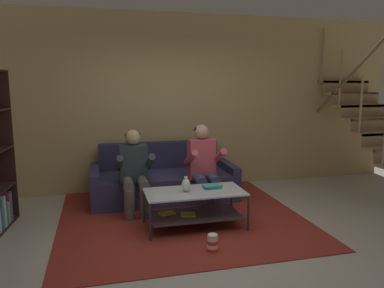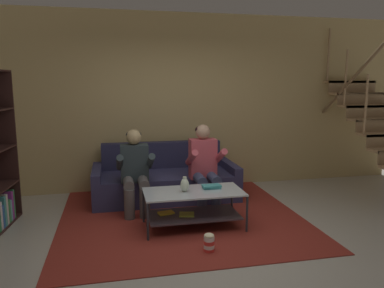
{
  "view_description": "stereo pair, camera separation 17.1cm",
  "coord_description": "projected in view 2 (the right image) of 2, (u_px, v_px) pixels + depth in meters",
  "views": [
    {
      "loc": [
        -1.09,
        -3.72,
        1.79
      ],
      "look_at": [
        0.09,
        0.94,
        0.99
      ],
      "focal_mm": 35.0,
      "sensor_mm": 36.0,
      "label": 1
    },
    {
      "loc": [
        -0.92,
        -3.75,
        1.79
      ],
      "look_at": [
        0.09,
        0.94,
        0.99
      ],
      "focal_mm": 35.0,
      "sensor_mm": 36.0,
      "label": 2
    }
  ],
  "objects": [
    {
      "name": "area_rug",
      "position": [
        179.0,
        213.0,
        5.14
      ],
      "size": [
        3.14,
        3.24,
        0.01
      ],
      "color": "maroon",
      "rests_on": "ground"
    },
    {
      "name": "couch",
      "position": [
        165.0,
        181.0,
        5.82
      ],
      "size": [
        2.18,
        0.97,
        0.83
      ],
      "color": "#2E2E50",
      "rests_on": "ground"
    },
    {
      "name": "ground",
      "position": [
        202.0,
        247.0,
        4.11
      ],
      "size": [
        16.8,
        16.8,
        0.0
      ],
      "primitive_type": "plane",
      "color": "#ABA79A"
    },
    {
      "name": "popcorn_tub",
      "position": [
        209.0,
        243.0,
        3.97
      ],
      "size": [
        0.11,
        0.11,
        0.2
      ],
      "color": "red",
      "rests_on": "ground"
    },
    {
      "name": "person_seated_right",
      "position": [
        204.0,
        164.0,
        5.32
      ],
      "size": [
        0.5,
        0.58,
        1.19
      ],
      "color": "#3B4363",
      "rests_on": "ground"
    },
    {
      "name": "back_partition",
      "position": [
        167.0,
        102.0,
        6.24
      ],
      "size": [
        8.4,
        0.12,
        2.9
      ],
      "primitive_type": "cube",
      "color": "tan",
      "rests_on": "ground"
    },
    {
      "name": "vase",
      "position": [
        185.0,
        185.0,
        4.54
      ],
      "size": [
        0.1,
        0.1,
        0.19
      ],
      "color": "silver",
      "rests_on": "coffee_table"
    },
    {
      "name": "coffee_table",
      "position": [
        193.0,
        203.0,
        4.6
      ],
      "size": [
        1.21,
        0.6,
        0.47
      ],
      "color": "silver",
      "rests_on": "ground"
    },
    {
      "name": "book_stack",
      "position": [
        211.0,
        187.0,
        4.7
      ],
      "size": [
        0.24,
        0.17,
        0.05
      ],
      "color": "teal",
      "rests_on": "coffee_table"
    },
    {
      "name": "person_seated_left",
      "position": [
        135.0,
        168.0,
        5.11
      ],
      "size": [
        0.5,
        0.58,
        1.14
      ],
      "color": "#55504E",
      "rests_on": "ground"
    },
    {
      "name": "staircase_run",
      "position": [
        382.0,
        124.0,
        5.89
      ],
      "size": [
        0.93,
        2.73,
        2.93
      ],
      "color": "#A48058",
      "rests_on": "ground"
    }
  ]
}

